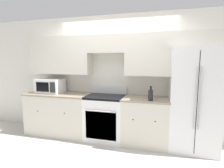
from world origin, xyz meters
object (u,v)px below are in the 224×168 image
Objects in this scene: oven_range at (105,117)px; refrigerator at (193,99)px; bottle at (151,95)px; microwave at (50,86)px.

refrigerator is (1.67, 0.03, 0.47)m from oven_range.
oven_range is at bearing 168.12° from bottle.
oven_range is 1.93× the size of microwave.
oven_range is 1.45m from microwave.
microwave is at bearing 179.95° from refrigerator.
refrigerator is at bearing 16.81° from bottle.
bottle reaches higher than oven_range.
refrigerator is at bearing -0.05° from microwave.
bottle is (-0.75, -0.23, 0.09)m from refrigerator.
refrigerator is 7.05× the size of bottle.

